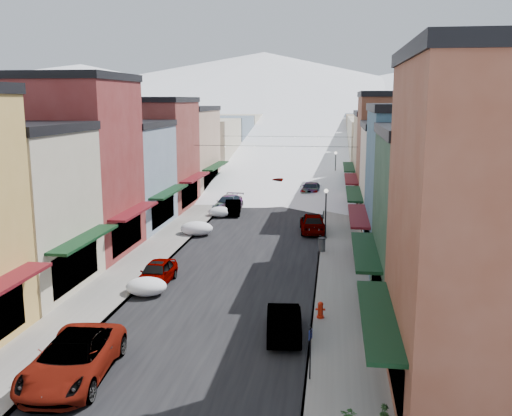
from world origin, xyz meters
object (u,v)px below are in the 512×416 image
(car_silver_sedan, at_px, (157,273))
(trash_can, at_px, (322,244))
(car_dark_hatch, at_px, (233,207))
(streetlamp_near, at_px, (326,207))
(fire_hydrant, at_px, (320,310))
(car_white_suv, at_px, (73,359))
(car_green_sedan, at_px, (284,321))

(car_silver_sedan, distance_m, trash_can, 12.59)
(car_dark_hatch, distance_m, streetlamp_near, 12.80)
(car_silver_sedan, relative_size, fire_hydrant, 4.95)
(car_silver_sedan, bearing_deg, car_white_suv, -87.34)
(car_white_suv, bearing_deg, trash_can, 61.12)
(car_green_sedan, bearing_deg, trash_can, -101.35)
(car_white_suv, relative_size, car_dark_hatch, 1.50)
(fire_hydrant, relative_size, streetlamp_near, 0.21)
(car_dark_hatch, bearing_deg, car_green_sedan, -82.79)
(car_silver_sedan, distance_m, car_green_sedan, 10.37)
(car_dark_hatch, height_order, streetlamp_near, streetlamp_near)
(fire_hydrant, bearing_deg, trash_can, 91.07)
(car_green_sedan, relative_size, streetlamp_near, 1.13)
(trash_can, bearing_deg, streetlamp_near, 87.29)
(car_green_sedan, xyz_separation_m, fire_hydrant, (1.63, 2.07, -0.19))
(car_dark_hatch, bearing_deg, car_silver_sedan, -99.76)
(car_dark_hatch, bearing_deg, streetlamp_near, -53.01)
(car_silver_sedan, relative_size, car_green_sedan, 0.94)
(trash_can, height_order, streetlamp_near, streetlamp_near)
(car_white_suv, bearing_deg, car_dark_hatch, 84.91)
(car_green_sedan, bearing_deg, car_silver_sedan, -44.51)
(fire_hydrant, xyz_separation_m, streetlamp_near, (-0.05, 16.56, 2.07))
(car_white_suv, relative_size, streetlamp_near, 1.56)
(car_white_suv, xyz_separation_m, car_dark_hatch, (0.46, 32.93, -0.18))
(car_dark_hatch, bearing_deg, fire_hydrant, -78.33)
(car_silver_sedan, xyz_separation_m, car_green_sedan, (8.10, -6.46, 0.02))
(car_silver_sedan, distance_m, fire_hydrant, 10.68)
(car_silver_sedan, height_order, fire_hydrant, car_silver_sedan)
(car_dark_hatch, relative_size, fire_hydrant, 4.84)
(car_green_sedan, bearing_deg, car_white_suv, 28.30)
(car_white_suv, bearing_deg, fire_hydrant, 33.76)
(car_green_sedan, height_order, fire_hydrant, car_green_sedan)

